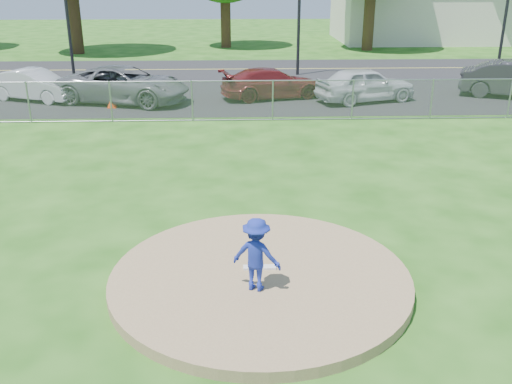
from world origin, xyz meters
TOP-DOWN VIEW (x-y plane):
  - ground at (0.00, 10.00)m, footprint 120.00×120.00m
  - pitchers_mound at (0.00, 0.00)m, footprint 5.40×5.40m
  - pitching_rubber at (0.00, 0.20)m, footprint 0.60×0.15m
  - chain_link_fence at (0.00, 12.00)m, footprint 40.00×0.06m
  - parking_lot at (0.00, 16.50)m, footprint 50.00×8.00m
  - street at (0.00, 24.00)m, footprint 60.00×7.00m
  - commercial_building at (16.00, 38.00)m, footprint 16.40×9.40m
  - traffic_signal_left at (-8.76, 22.00)m, footprint 1.28×0.20m
  - traffic_signal_right at (14.24, 22.00)m, footprint 1.28×0.20m
  - pitcher at (-0.09, -0.50)m, footprint 0.96×0.75m
  - traffic_cone at (-5.47, 14.35)m, footprint 0.39×0.39m
  - parked_car_white at (-9.05, 15.94)m, footprint 4.24×2.78m
  - parked_car_gray at (-5.09, 15.32)m, footprint 5.97×3.96m
  - parked_car_darkred at (1.22, 16.00)m, footprint 4.81×2.93m
  - parked_car_pearl at (5.17, 15.16)m, footprint 4.61×2.99m

SIDE VIEW (x-z plane):
  - ground at x=0.00m, z-range 0.00..0.00m
  - street at x=0.00m, z-range 0.00..0.01m
  - parking_lot at x=0.00m, z-range 0.00..0.01m
  - pitchers_mound at x=0.00m, z-range 0.00..0.20m
  - pitching_rubber at x=0.00m, z-range 0.20..0.24m
  - traffic_cone at x=-5.47m, z-range 0.01..0.77m
  - parked_car_darkred at x=1.22m, z-range 0.01..1.31m
  - parked_car_white at x=-9.05m, z-range 0.01..1.33m
  - parked_car_pearl at x=5.17m, z-range 0.01..1.47m
  - chain_link_fence at x=0.00m, z-range 0.00..1.50m
  - parked_car_gray at x=-5.09m, z-range 0.01..1.53m
  - pitcher at x=-0.09m, z-range 0.20..1.50m
  - commercial_building at x=16.00m, z-range 0.01..4.31m
  - traffic_signal_left at x=-8.76m, z-range 0.56..6.16m
  - traffic_signal_right at x=14.24m, z-range 0.56..6.16m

